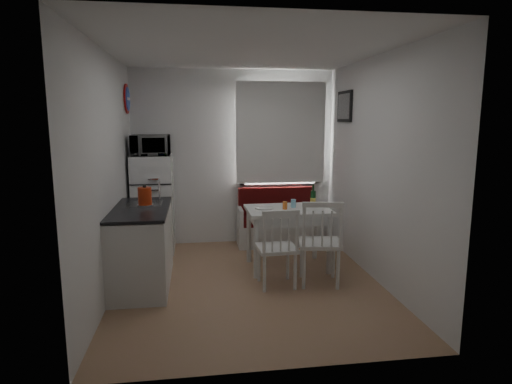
# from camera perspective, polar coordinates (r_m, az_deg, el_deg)

# --- Properties ---
(floor) EXTENTS (3.00, 3.50, 0.02)m
(floor) POSITION_cam_1_polar(r_m,az_deg,el_deg) (5.06, -1.00, -12.08)
(floor) COLOR #A68158
(floor) RESTS_ON ground
(ceiling) EXTENTS (3.00, 3.50, 0.02)m
(ceiling) POSITION_cam_1_polar(r_m,az_deg,el_deg) (4.76, -1.09, 18.42)
(ceiling) COLOR white
(ceiling) RESTS_ON wall_back
(wall_back) EXTENTS (3.00, 0.02, 2.60)m
(wall_back) POSITION_cam_1_polar(r_m,az_deg,el_deg) (6.47, -2.96, 4.56)
(wall_back) COLOR white
(wall_back) RESTS_ON floor
(wall_front) EXTENTS (3.00, 0.02, 2.60)m
(wall_front) POSITION_cam_1_polar(r_m,az_deg,el_deg) (3.03, 3.04, -1.35)
(wall_front) COLOR white
(wall_front) RESTS_ON floor
(wall_left) EXTENTS (0.02, 3.50, 2.60)m
(wall_left) POSITION_cam_1_polar(r_m,az_deg,el_deg) (4.79, -19.16, 2.22)
(wall_left) COLOR white
(wall_left) RESTS_ON floor
(wall_right) EXTENTS (0.02, 3.50, 2.60)m
(wall_right) POSITION_cam_1_polar(r_m,az_deg,el_deg) (5.14, 15.81, 2.87)
(wall_right) COLOR white
(wall_right) RESTS_ON floor
(window) EXTENTS (1.22, 0.06, 1.47)m
(window) POSITION_cam_1_polar(r_m,az_deg,el_deg) (6.52, 3.23, 7.46)
(window) COLOR silver
(window) RESTS_ON wall_back
(curtain) EXTENTS (1.35, 0.02, 1.50)m
(curtain) POSITION_cam_1_polar(r_m,az_deg,el_deg) (6.45, 3.36, 7.88)
(curtain) COLOR white
(curtain) RESTS_ON wall_back
(kitchen_counter) EXTENTS (0.62, 1.32, 1.16)m
(kitchen_counter) POSITION_cam_1_polar(r_m,az_deg,el_deg) (5.07, -14.93, -6.96)
(kitchen_counter) COLOR silver
(kitchen_counter) RESTS_ON floor
(wall_sign) EXTENTS (0.03, 0.40, 0.40)m
(wall_sign) POSITION_cam_1_polar(r_m,az_deg,el_deg) (6.19, -16.76, 11.81)
(wall_sign) COLOR #1C44AA
(wall_sign) RESTS_ON wall_left
(picture_frame) EXTENTS (0.04, 0.52, 0.42)m
(picture_frame) POSITION_cam_1_polar(r_m,az_deg,el_deg) (6.12, 11.71, 11.11)
(picture_frame) COLOR black
(picture_frame) RESTS_ON wall_right
(bench) EXTENTS (1.19, 0.46, 0.85)m
(bench) POSITION_cam_1_polar(r_m,az_deg,el_deg) (6.49, 2.77, -4.55)
(bench) COLOR silver
(bench) RESTS_ON floor
(dining_table) EXTENTS (1.04, 0.74, 0.77)m
(dining_table) POSITION_cam_1_polar(r_m,az_deg,el_deg) (5.39, 4.27, -3.10)
(dining_table) COLOR silver
(dining_table) RESTS_ON floor
(chair_left) EXTENTS (0.44, 0.43, 0.49)m
(chair_left) POSITION_cam_1_polar(r_m,az_deg,el_deg) (4.75, 3.01, -6.39)
(chair_left) COLOR silver
(chair_left) RESTS_ON floor
(chair_right) EXTENTS (0.54, 0.52, 0.53)m
(chair_right) POSITION_cam_1_polar(r_m,az_deg,el_deg) (4.84, 8.88, -5.55)
(chair_right) COLOR silver
(chair_right) RESTS_ON floor
(fridge) EXTENTS (0.55, 0.55, 1.38)m
(fridge) POSITION_cam_1_polar(r_m,az_deg,el_deg) (6.21, -13.52, -1.59)
(fridge) COLOR white
(fridge) RESTS_ON floor
(microwave) EXTENTS (0.52, 0.35, 0.29)m
(microwave) POSITION_cam_1_polar(r_m,az_deg,el_deg) (6.06, -13.88, 6.08)
(microwave) COLOR white
(microwave) RESTS_ON fridge
(kettle) EXTENTS (0.18, 0.18, 0.24)m
(kettle) POSITION_cam_1_polar(r_m,az_deg,el_deg) (4.97, -14.60, -0.56)
(kettle) COLOR red
(kettle) RESTS_ON kitchen_counter
(wine_bottle) EXTENTS (0.07, 0.07, 0.28)m
(wine_bottle) POSITION_cam_1_polar(r_m,az_deg,el_deg) (5.53, 7.63, -0.44)
(wine_bottle) COLOR #143E1C
(wine_bottle) RESTS_ON dining_table
(drinking_glass_orange) EXTENTS (0.06, 0.06, 0.10)m
(drinking_glass_orange) POSITION_cam_1_polar(r_m,az_deg,el_deg) (5.31, 3.88, -1.81)
(drinking_glass_orange) COLOR orange
(drinking_glass_orange) RESTS_ON dining_table
(drinking_glass_blue) EXTENTS (0.06, 0.06, 0.10)m
(drinking_glass_blue) POSITION_cam_1_polar(r_m,az_deg,el_deg) (5.43, 5.00, -1.52)
(drinking_glass_blue) COLOR #90D6F4
(drinking_glass_blue) RESTS_ON dining_table
(plate) EXTENTS (0.23, 0.23, 0.02)m
(plate) POSITION_cam_1_polar(r_m,az_deg,el_deg) (5.34, 1.09, -2.16)
(plate) COLOR white
(plate) RESTS_ON dining_table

